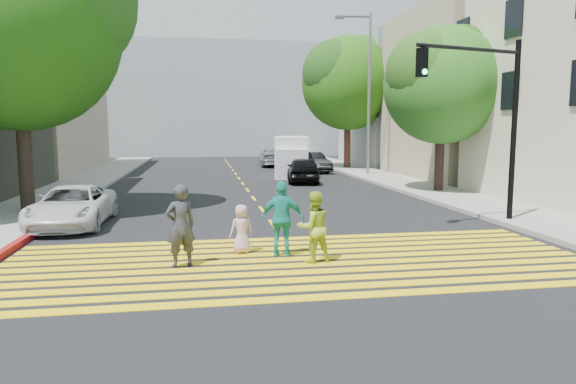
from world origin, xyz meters
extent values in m
plane|color=black|center=(0.00, 0.00, 0.00)|extent=(120.00, 120.00, 0.00)
cube|color=gray|center=(-8.50, 22.00, 0.07)|extent=(3.00, 40.00, 0.15)
cube|color=gray|center=(8.50, 15.00, 0.07)|extent=(3.00, 60.00, 0.15)
cube|color=maroon|center=(-6.90, 6.00, 0.08)|extent=(0.20, 8.00, 0.16)
cube|color=yellow|center=(0.00, -1.20, 0.01)|extent=(13.40, 0.35, 0.01)
cube|color=yellow|center=(0.00, -0.65, 0.01)|extent=(13.40, 0.35, 0.01)
cube|color=yellow|center=(0.00, -0.10, 0.01)|extent=(13.40, 0.35, 0.01)
cube|color=yellow|center=(0.00, 0.45, 0.01)|extent=(13.40, 0.35, 0.01)
cube|color=yellow|center=(0.00, 1.00, 0.01)|extent=(13.40, 0.35, 0.01)
cube|color=yellow|center=(0.00, 1.55, 0.01)|extent=(13.40, 0.35, 0.01)
cube|color=yellow|center=(0.00, 2.10, 0.01)|extent=(13.40, 0.35, 0.01)
cube|color=yellow|center=(0.00, 2.65, 0.01)|extent=(13.40, 0.35, 0.01)
cube|color=yellow|center=(0.00, 3.20, 0.01)|extent=(13.40, 0.35, 0.01)
cube|color=yellow|center=(0.00, 3.75, 0.01)|extent=(13.40, 0.35, 0.01)
cube|color=yellow|center=(0.00, 6.00, 0.01)|extent=(0.12, 1.40, 0.01)
cube|color=yellow|center=(0.00, 9.00, 0.01)|extent=(0.12, 1.40, 0.01)
cube|color=yellow|center=(0.00, 12.00, 0.01)|extent=(0.12, 1.40, 0.01)
cube|color=yellow|center=(0.00, 15.00, 0.01)|extent=(0.12, 1.40, 0.01)
cube|color=yellow|center=(0.00, 18.00, 0.01)|extent=(0.12, 1.40, 0.01)
cube|color=yellow|center=(0.00, 21.00, 0.01)|extent=(0.12, 1.40, 0.01)
cube|color=yellow|center=(0.00, 24.00, 0.01)|extent=(0.12, 1.40, 0.01)
cube|color=yellow|center=(0.00, 27.00, 0.01)|extent=(0.12, 1.40, 0.01)
cube|color=yellow|center=(0.00, 30.00, 0.01)|extent=(0.12, 1.40, 0.01)
cube|color=yellow|center=(0.00, 33.00, 0.01)|extent=(0.12, 1.40, 0.01)
cube|color=yellow|center=(0.00, 36.00, 0.01)|extent=(0.12, 1.40, 0.01)
cube|color=yellow|center=(0.00, 39.00, 0.01)|extent=(0.12, 1.40, 0.01)
cube|color=tan|center=(15.00, 19.00, 5.00)|extent=(10.00, 10.00, 10.00)
cube|color=gray|center=(15.00, 30.00, 5.00)|extent=(10.00, 10.00, 10.00)
cube|color=gray|center=(0.00, 48.00, 6.00)|extent=(30.00, 8.00, 12.00)
cylinder|color=black|center=(-8.29, 9.31, 1.80)|extent=(0.54, 0.54, 3.61)
sphere|color=#15460E|center=(-8.29, 9.31, 6.39)|extent=(7.83, 7.83, 6.95)
cylinder|color=black|center=(8.66, 12.28, 1.41)|extent=(0.49, 0.49, 2.82)
sphere|color=#275614|center=(8.66, 12.28, 4.95)|extent=(6.19, 6.19, 5.31)
sphere|color=#214E11|center=(9.65, 12.76, 5.74)|extent=(4.64, 4.64, 3.98)
sphere|color=#0D3807|center=(7.78, 11.93, 5.48)|extent=(4.33, 4.33, 3.72)
cylinder|color=#391A13|center=(8.33, 26.46, 1.76)|extent=(0.59, 0.59, 3.52)
sphere|color=#0F3F0C|center=(8.33, 26.46, 6.20)|extent=(8.01, 8.01, 6.70)
sphere|color=#2C6115|center=(9.57, 27.08, 7.20)|extent=(6.01, 6.01, 5.02)
sphere|color=#073B08|center=(7.24, 25.98, 6.87)|extent=(5.61, 5.61, 4.69)
imported|color=#313137|center=(-2.67, 1.35, 0.92)|extent=(0.78, 0.64, 1.83)
imported|color=#A3C229|center=(0.29, 1.22, 0.81)|extent=(0.89, 0.75, 1.63)
imported|color=#CE9CAF|center=(-1.26, 2.33, 0.60)|extent=(0.67, 0.53, 1.20)
imported|color=teal|center=(-0.32, 1.93, 0.90)|extent=(1.12, 0.63, 1.79)
imported|color=silver|center=(-6.18, 6.70, 0.62)|extent=(2.13, 4.50, 1.24)
imported|color=black|center=(3.36, 18.05, 0.72)|extent=(2.26, 4.39, 1.43)
imported|color=gray|center=(3.31, 30.27, 0.69)|extent=(2.33, 4.93, 1.39)
imported|color=black|center=(5.22, 24.28, 0.69)|extent=(2.13, 4.34, 1.37)
cube|color=white|center=(3.40, 22.06, 1.24)|extent=(2.75, 5.21, 2.48)
cube|color=silver|center=(3.05, 19.91, 0.89)|extent=(2.05, 1.48, 1.79)
cylinder|color=black|center=(2.33, 20.43, 0.35)|extent=(0.36, 0.73, 0.69)
cylinder|color=black|center=(3.90, 20.17, 0.35)|extent=(0.36, 0.73, 0.69)
cylinder|color=black|center=(2.90, 23.95, 0.35)|extent=(0.36, 0.73, 0.69)
cylinder|color=black|center=(4.47, 23.70, 0.35)|extent=(0.36, 0.73, 0.69)
cylinder|color=black|center=(7.52, 4.88, 2.86)|extent=(0.21, 0.21, 5.73)
cylinder|color=black|center=(5.66, 4.42, 5.35)|extent=(3.73, 1.03, 0.11)
cube|color=black|center=(4.00, 4.01, 4.87)|extent=(0.30, 0.30, 0.80)
sphere|color=#30FA75|center=(4.03, 3.88, 4.60)|extent=(0.18, 0.18, 0.15)
cylinder|color=gray|center=(8.08, 20.94, 4.97)|extent=(0.20, 0.20, 9.94)
cylinder|color=#575757|center=(7.10, 21.06, 9.72)|extent=(1.99, 0.38, 0.13)
cube|color=#53545A|center=(6.22, 21.17, 9.66)|extent=(0.58, 0.31, 0.17)
camera|label=1|loc=(-2.17, -9.93, 3.06)|focal=32.00mm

